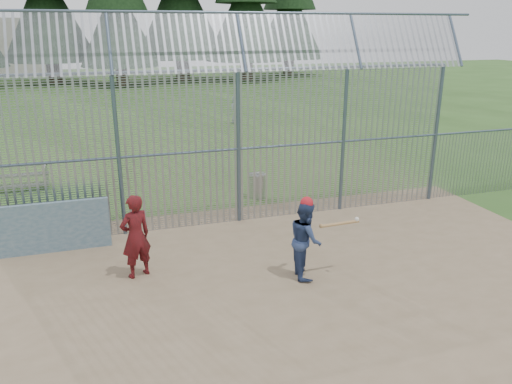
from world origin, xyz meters
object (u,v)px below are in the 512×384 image
object	(u,v)px
trash_can	(257,185)
dugout_wall	(53,227)
batter	(306,239)
onlooker	(136,236)

from	to	relation	value
trash_can	dugout_wall	bearing A→B (deg)	-157.44
dugout_wall	batter	distance (m)	5.80
dugout_wall	trash_can	world-z (taller)	dugout_wall
batter	trash_can	world-z (taller)	batter
dugout_wall	trash_can	bearing A→B (deg)	22.56
onlooker	trash_can	size ratio (longest dim) A/B	2.18
dugout_wall	onlooker	world-z (taller)	onlooker
dugout_wall	batter	bearing A→B (deg)	-29.27
dugout_wall	onlooker	bearing A→B (deg)	-46.31
batter	trash_can	distance (m)	5.24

